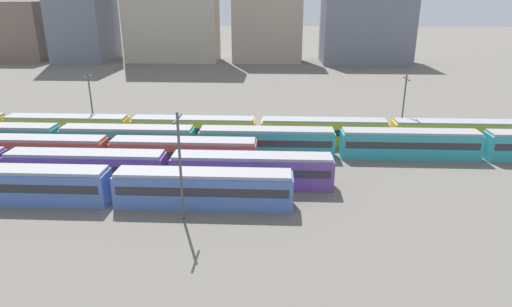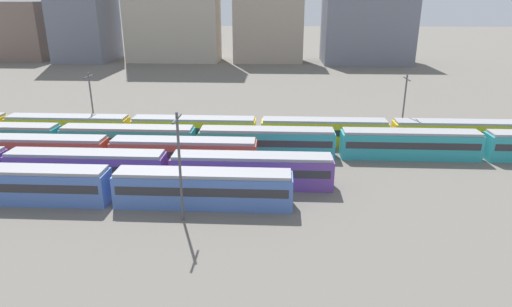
{
  "view_description": "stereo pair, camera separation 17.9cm",
  "coord_description": "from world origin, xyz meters",
  "px_view_note": "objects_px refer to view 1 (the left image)",
  "views": [
    {
      "loc": [
        37.38,
        -40.22,
        20.04
      ],
      "look_at": [
        34.88,
        10.4,
        2.04
      ],
      "focal_mm": 30.69,
      "sensor_mm": 36.0,
      "label": 1
    },
    {
      "loc": [
        37.55,
        -40.21,
        20.04
      ],
      "look_at": [
        34.88,
        10.4,
        2.04
      ],
      "focal_mm": 30.69,
      "sensor_mm": 36.0,
      "label": 2
    }
  ],
  "objects_px": {
    "train_track_1": "(87,167)",
    "train_track_3": "(267,142)",
    "train_track_4": "(258,131)",
    "catenary_pole_1": "(91,101)",
    "catenary_pole_3": "(404,104)",
    "catenary_pole_2": "(180,163)",
    "train_track_0": "(22,185)",
    "train_track_2": "(36,151)"
  },
  "relations": [
    {
      "from": "catenary_pole_2",
      "to": "train_track_3",
      "type": "bearing_deg",
      "value": 68.31
    },
    {
      "from": "train_track_2",
      "to": "train_track_4",
      "type": "relative_size",
      "value": 0.5
    },
    {
      "from": "train_track_3",
      "to": "catenary_pole_2",
      "type": "bearing_deg",
      "value": -111.69
    },
    {
      "from": "train_track_1",
      "to": "catenary_pole_3",
      "type": "relative_size",
      "value": 5.73
    },
    {
      "from": "train_track_0",
      "to": "train_track_3",
      "type": "height_order",
      "value": "same"
    },
    {
      "from": "train_track_2",
      "to": "catenary_pole_2",
      "type": "distance_m",
      "value": 25.79
    },
    {
      "from": "catenary_pole_1",
      "to": "catenary_pole_3",
      "type": "relative_size",
      "value": 0.98
    },
    {
      "from": "train_track_1",
      "to": "train_track_4",
      "type": "bearing_deg",
      "value": 39.53
    },
    {
      "from": "catenary_pole_2",
      "to": "catenary_pole_3",
      "type": "height_order",
      "value": "catenary_pole_2"
    },
    {
      "from": "train_track_1",
      "to": "catenary_pole_1",
      "type": "height_order",
      "value": "catenary_pole_1"
    },
    {
      "from": "train_track_4",
      "to": "catenary_pole_1",
      "type": "height_order",
      "value": "catenary_pole_1"
    },
    {
      "from": "train_track_1",
      "to": "train_track_3",
      "type": "bearing_deg",
      "value": 27.17
    },
    {
      "from": "train_track_1",
      "to": "catenary_pole_1",
      "type": "relative_size",
      "value": 5.82
    },
    {
      "from": "train_track_0",
      "to": "catenary_pole_2",
      "type": "height_order",
      "value": "catenary_pole_2"
    },
    {
      "from": "train_track_1",
      "to": "catenary_pole_1",
      "type": "xyz_separation_m",
      "value": [
        -6.81,
        18.76,
        3.43
      ]
    },
    {
      "from": "catenary_pole_1",
      "to": "train_track_4",
      "type": "bearing_deg",
      "value": -7.01
    },
    {
      "from": "train_track_4",
      "to": "catenary_pole_3",
      "type": "distance_m",
      "value": 21.7
    },
    {
      "from": "train_track_0",
      "to": "train_track_2",
      "type": "bearing_deg",
      "value": 111.86
    },
    {
      "from": "train_track_1",
      "to": "catenary_pole_2",
      "type": "distance_m",
      "value": 15.8
    },
    {
      "from": "train_track_4",
      "to": "catenary_pole_2",
      "type": "relative_size",
      "value": 10.6
    },
    {
      "from": "train_track_3",
      "to": "train_track_4",
      "type": "bearing_deg",
      "value": 104.62
    },
    {
      "from": "train_track_1",
      "to": "train_track_4",
      "type": "xyz_separation_m",
      "value": [
        18.9,
        15.6,
        0.0
      ]
    },
    {
      "from": "train_track_2",
      "to": "catenary_pole_3",
      "type": "distance_m",
      "value": 50.78
    },
    {
      "from": "catenary_pole_1",
      "to": "catenary_pole_2",
      "type": "relative_size",
      "value": 0.9
    },
    {
      "from": "catenary_pole_2",
      "to": "catenary_pole_3",
      "type": "distance_m",
      "value": 38.31
    },
    {
      "from": "train_track_0",
      "to": "catenary_pole_1",
      "type": "bearing_deg",
      "value": 95.27
    },
    {
      "from": "train_track_4",
      "to": "catenary_pole_1",
      "type": "relative_size",
      "value": 11.73
    },
    {
      "from": "train_track_1",
      "to": "catenary_pole_1",
      "type": "bearing_deg",
      "value": 109.94
    },
    {
      "from": "catenary_pole_1",
      "to": "catenary_pole_3",
      "type": "xyz_separation_m",
      "value": [
        46.94,
        -0.34,
        0.08
      ]
    },
    {
      "from": "train_track_0",
      "to": "catenary_pole_1",
      "type": "relative_size",
      "value": 5.82
    },
    {
      "from": "train_track_1",
      "to": "train_track_4",
      "type": "distance_m",
      "value": 24.51
    },
    {
      "from": "train_track_3",
      "to": "catenary_pole_3",
      "type": "relative_size",
      "value": 9.61
    },
    {
      "from": "train_track_1",
      "to": "train_track_3",
      "type": "height_order",
      "value": "same"
    },
    {
      "from": "train_track_1",
      "to": "catenary_pole_3",
      "type": "xyz_separation_m",
      "value": [
        40.13,
        18.42,
        3.51
      ]
    },
    {
      "from": "train_track_3",
      "to": "catenary_pole_2",
      "type": "height_order",
      "value": "catenary_pole_2"
    },
    {
      "from": "train_track_1",
      "to": "train_track_3",
      "type": "distance_m",
      "value": 22.77
    },
    {
      "from": "catenary_pole_1",
      "to": "train_track_0",
      "type": "bearing_deg",
      "value": -84.73
    },
    {
      "from": "train_track_3",
      "to": "catenary_pole_1",
      "type": "height_order",
      "value": "catenary_pole_1"
    },
    {
      "from": "train_track_3",
      "to": "train_track_4",
      "type": "height_order",
      "value": "same"
    },
    {
      "from": "train_track_3",
      "to": "train_track_2",
      "type": "bearing_deg",
      "value": -169.84
    },
    {
      "from": "train_track_1",
      "to": "train_track_2",
      "type": "distance_m",
      "value": 10.19
    },
    {
      "from": "train_track_1",
      "to": "catenary_pole_2",
      "type": "height_order",
      "value": "catenary_pole_2"
    }
  ]
}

